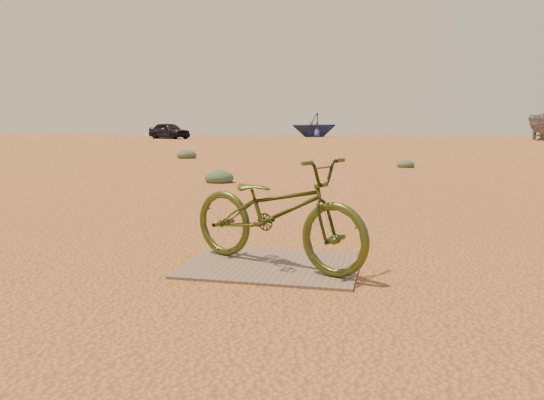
% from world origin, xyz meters
% --- Properties ---
extents(ground, '(120.00, 120.00, 0.00)m').
position_xyz_m(ground, '(0.00, 0.00, 0.00)').
color(ground, '#B9703B').
rests_on(ground, ground).
extents(plywood_board, '(1.45, 1.10, 0.02)m').
position_xyz_m(plywood_board, '(-0.17, -0.02, 0.01)').
color(plywood_board, '#775C4C').
rests_on(plywood_board, ground).
extents(bicycle, '(1.83, 1.25, 0.91)m').
position_xyz_m(bicycle, '(-0.13, -0.04, 0.48)').
color(bicycle, '#3A4618').
rests_on(bicycle, plywood_board).
extents(car, '(4.42, 3.32, 1.40)m').
position_xyz_m(car, '(-18.39, 38.78, 0.70)').
color(car, black).
rests_on(car, ground).
extents(boat_near_left, '(5.49, 5.60, 0.95)m').
position_xyz_m(boat_near_left, '(-18.98, 39.55, 0.47)').
color(boat_near_left, silver).
rests_on(boat_near_left, ground).
extents(boat_far_left, '(5.95, 5.74, 2.41)m').
position_xyz_m(boat_far_left, '(-7.22, 48.81, 1.20)').
color(boat_far_left, navy).
rests_on(boat_far_left, ground).
extents(kale_a, '(0.60, 0.60, 0.33)m').
position_xyz_m(kale_a, '(-2.75, 6.20, 0.00)').
color(kale_a, '#48603E').
rests_on(kale_a, ground).
extents(kale_b, '(0.49, 0.49, 0.27)m').
position_xyz_m(kale_b, '(1.11, 11.16, 0.00)').
color(kale_b, '#48603E').
rests_on(kale_b, ground).
extents(kale_c, '(0.71, 0.71, 0.39)m').
position_xyz_m(kale_c, '(-6.51, 13.63, 0.00)').
color(kale_c, '#48603E').
rests_on(kale_c, ground).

